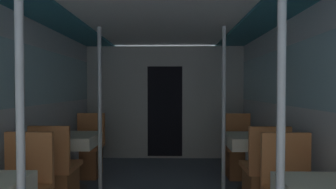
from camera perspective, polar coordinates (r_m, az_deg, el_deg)
wall_left at (r=3.07m, az=-30.69°, el=-2.52°), size 0.05×6.40×2.07m
wall_right at (r=2.93m, az=28.02°, el=-2.66°), size 0.05×6.40×2.07m
ceiling_panel at (r=2.73m, az=-2.08°, el=18.76°), size 2.95×6.40×0.07m
bulkhead_far at (r=4.86m, az=-0.67°, el=-1.76°), size 2.89×0.09×2.07m
support_pole_left_0 at (r=1.83m, az=-29.45°, el=-6.91°), size 0.05×0.05×2.07m
dining_table_left_1 at (r=3.60m, az=-19.69°, el=-10.00°), size 0.56×0.56×0.71m
chair_left_near_1 at (r=3.21m, az=-23.06°, el=-16.97°), size 0.42×0.42×0.91m
chair_left_far_1 at (r=4.14m, az=-17.07°, el=-12.74°), size 0.42×0.42×0.91m
support_pole_left_1 at (r=3.43m, az=-14.63°, el=-3.01°), size 0.05×0.05×2.07m
support_pole_right_0 at (r=1.71m, az=23.34°, el=-7.42°), size 0.05×0.05×2.07m
dining_table_right_1 at (r=3.51m, az=17.32°, el=-10.26°), size 0.56×0.56×0.71m
chair_right_near_1 at (r=3.11m, az=20.11°, el=-17.53°), size 0.42×0.42×0.91m
chair_right_far_1 at (r=4.06m, az=15.18°, el=-12.99°), size 0.42×0.42×0.91m
support_pole_right_1 at (r=3.37m, az=12.03°, el=-3.08°), size 0.05×0.05×2.07m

